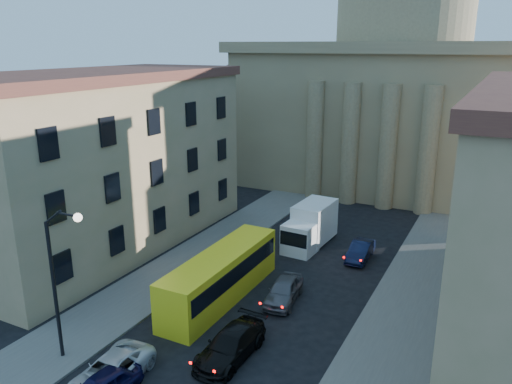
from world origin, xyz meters
The scene contains 11 objects.
sidewalk_left centered at (-8.50, 18.00, 0.07)m, with size 5.00×60.00×0.15m, color #5A5752.
sidewalk_right centered at (8.50, 18.00, 0.07)m, with size 5.00×60.00×0.15m, color #5A5752.
church centered at (0.00, 55.47, 11.88)m, with size 68.02×28.76×36.60m.
building_left centered at (-17.00, 22.00, 7.42)m, with size 11.60×26.60×14.70m.
street_lamp centered at (-6.97, 8.00, 5.29)m, with size 2.62×0.44×8.83m.
car_left_mid centered at (-3.50, 7.48, 0.73)m, with size 2.41×5.22×1.45m, color silver.
car_right_mid centered at (0.80, 12.26, 0.79)m, with size 2.20×5.42×1.57m, color black.
car_right_far centered at (0.80, 19.42, 0.78)m, with size 1.85×4.61×1.57m, color #545359.
car_right_distant centered at (3.50, 28.53, 0.71)m, with size 1.51×4.33×1.43m, color black.
city_bus centered at (-3.16, 17.86, 1.76)m, with size 2.70×11.60×3.27m.
box_truck centered at (-1.23, 29.52, 1.68)m, with size 2.87×6.59×3.55m.
Camera 1 is at (12.96, -8.41, 16.67)m, focal length 35.00 mm.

